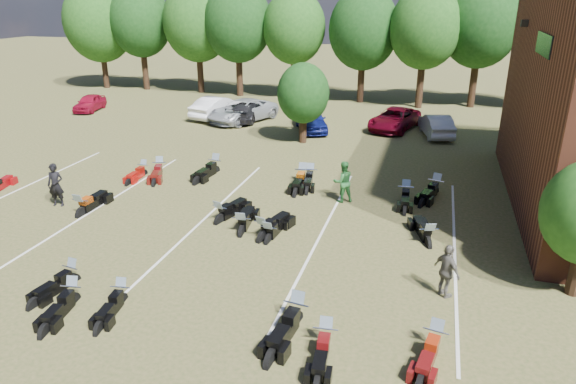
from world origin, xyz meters
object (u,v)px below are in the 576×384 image
(car_0, at_px, (90,103))
(motorcycle_14, at_px, (160,174))
(person_green, at_px, (343,182))
(motorcycle_3, at_px, (74,303))
(person_grey, at_px, (447,271))
(car_4, at_px, (311,119))
(person_black, at_px, (56,185))

(car_0, distance_m, motorcycle_14, 17.83)
(person_green, bearing_deg, motorcycle_3, 28.83)
(person_grey, xyz_separation_m, motorcycle_3, (-10.83, -3.52, -0.88))
(car_4, relative_size, motorcycle_14, 1.95)
(person_black, relative_size, motorcycle_3, 0.90)
(car_0, height_order, motorcycle_14, car_0)
(person_black, xyz_separation_m, motorcycle_14, (2.21, 5.02, -0.97))
(person_black, bearing_deg, car_4, 51.87)
(person_green, height_order, person_grey, person_green)
(person_green, bearing_deg, motorcycle_14, -35.70)
(car_4, xyz_separation_m, motorcycle_14, (-5.40, -10.96, -0.77))
(person_grey, bearing_deg, person_green, -9.26)
(person_green, bearing_deg, car_4, -99.44)
(person_grey, bearing_deg, person_black, 37.67)
(car_0, xyz_separation_m, person_green, (22.78, -13.25, 0.31))
(car_4, height_order, motorcycle_3, car_4)
(car_0, distance_m, person_black, 20.31)
(car_0, height_order, person_grey, person_grey)
(person_black, height_order, person_grey, person_black)
(car_4, relative_size, motorcycle_3, 2.10)
(person_green, bearing_deg, person_black, -11.21)
(car_4, distance_m, motorcycle_3, 22.45)
(car_0, bearing_deg, person_black, -69.72)
(car_4, distance_m, person_grey, 20.80)
(person_black, distance_m, motorcycle_14, 5.57)
(motorcycle_3, bearing_deg, person_green, 49.65)
(person_green, bearing_deg, person_grey, 93.80)
(person_grey, bearing_deg, car_4, -17.37)
(person_green, xyz_separation_m, motorcycle_3, (-6.37, -10.32, -0.95))
(car_4, distance_m, person_green, 12.80)
(car_0, bearing_deg, motorcycle_14, -54.96)
(car_4, distance_m, motorcycle_14, 12.24)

